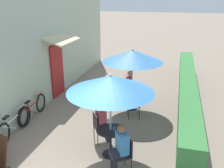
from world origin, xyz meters
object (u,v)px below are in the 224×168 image
cafe_chair_mid_left (128,88)px  seated_patron_mid_left (131,84)px  cafe_chair_near_left (99,125)px  bicycle_leaning (13,125)px  bicycle_second (33,109)px  cafe_chair_mid_right (136,103)px  cafe_chair_near_right (124,152)px  seated_patron_near_left (103,119)px  patio_umbrella_near (110,84)px  coffee_cup_near (114,129)px  seated_patron_near_right (120,147)px  coffee_cup_mid (130,88)px  patio_table_near (111,137)px  patio_umbrella_mid (133,56)px  patio_table_mid (131,95)px

cafe_chair_mid_left → seated_patron_mid_left: 0.20m
cafe_chair_near_left → bicycle_leaning: cafe_chair_near_left is taller
bicycle_second → cafe_chair_near_left: bearing=-20.7°
cafe_chair_mid_right → bicycle_second: size_ratio=0.50×
cafe_chair_mid_right → cafe_chair_near_right: bearing=167.5°
seated_patron_near_left → bicycle_second: 2.78m
patio_umbrella_near → cafe_chair_near_left: bearing=132.0°
cafe_chair_near_left → bicycle_leaning: (-2.54, -0.34, -0.16)m
coffee_cup_near → bicycle_second: 3.45m
seated_patron_near_right → bicycle_leaning: 3.50m
patio_umbrella_near → cafe_chair_mid_left: size_ratio=2.56×
coffee_cup_mid → patio_umbrella_near: bearing=-88.1°
cafe_chair_mid_right → coffee_cup_mid: bearing=11.1°
coffee_cup_mid → bicycle_second: 3.41m
seated_patron_near_left → cafe_chair_mid_left: seated_patron_near_left is taller
cafe_chair_near_left → coffee_cup_near: bearing=11.2°
bicycle_leaning → bicycle_second: 1.13m
patio_table_near → coffee_cup_mid: size_ratio=8.25×
patio_umbrella_near → bicycle_leaning: (-3.01, 0.18, -1.62)m
cafe_chair_mid_left → bicycle_second: bearing=-67.2°
cafe_chair_mid_right → bicycle_leaning: cafe_chair_mid_right is taller
patio_table_near → patio_umbrella_mid: patio_umbrella_mid is taller
cafe_chair_mid_left → seated_patron_mid_left: seated_patron_mid_left is taller
seated_patron_mid_left → patio_table_mid: bearing=-2.9°
cafe_chair_near_left → seated_patron_mid_left: 3.11m
cafe_chair_near_right → patio_umbrella_mid: bearing=-27.7°
seated_patron_mid_left → seated_patron_near_right: bearing=-9.1°
patio_umbrella_near → patio_table_mid: patio_umbrella_near is taller
patio_table_mid → seated_patron_mid_left: size_ratio=0.59×
patio_umbrella_near → cafe_chair_mid_right: patio_umbrella_near is taller
seated_patron_near_left → seated_patron_mid_left: bearing=140.5°
patio_umbrella_near → seated_patron_near_right: (0.38, -0.59, -1.28)m
cafe_chair_mid_left → patio_table_mid: bearing=6.2°
patio_table_mid → coffee_cup_mid: size_ratio=8.25×
seated_patron_mid_left → cafe_chair_mid_left: bearing=-90.0°
seated_patron_mid_left → coffee_cup_mid: (0.09, -0.66, 0.10)m
coffee_cup_near → seated_patron_mid_left: bearing=94.5°
patio_umbrella_near → bicycle_leaning: 3.42m
seated_patron_mid_left → patio_umbrella_mid: bearing=-2.9°
coffee_cup_near → patio_umbrella_mid: bearing=92.3°
patio_table_mid → cafe_chair_near_right: bearing=-81.9°
cafe_chair_near_left → patio_umbrella_mid: bearing=133.4°
cafe_chair_near_left → coffee_cup_near: cafe_chair_near_left is taller
seated_patron_near_right → bicycle_second: bearing=25.2°
patio_umbrella_mid → seated_patron_mid_left: patio_umbrella_mid is taller
patio_umbrella_mid → cafe_chair_mid_left: patio_umbrella_mid is taller
cafe_chair_mid_left → patio_umbrella_near: bearing=-12.2°
patio_umbrella_near → patio_umbrella_mid: size_ratio=1.00×
patio_umbrella_near → coffee_cup_mid: patio_umbrella_near is taller
seated_patron_near_left → coffee_cup_mid: (0.29, 2.37, 0.10)m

